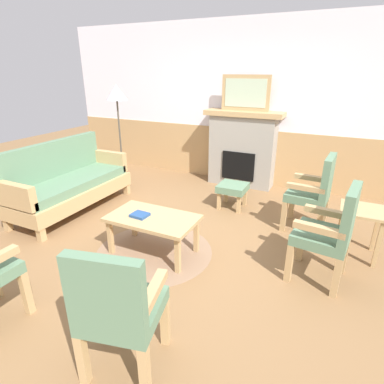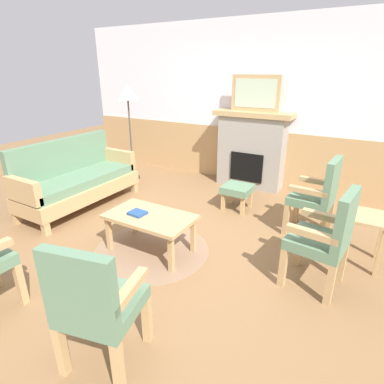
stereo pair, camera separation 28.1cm
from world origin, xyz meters
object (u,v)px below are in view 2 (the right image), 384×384
(couch, at_px, (77,180))
(side_table, at_px, (364,225))
(armchair_near_fireplace, at_px, (326,236))
(floor_lamp_by_couch, at_px, (128,98))
(armchair_by_window_left, at_px, (318,194))
(coffee_table, at_px, (150,220))
(framed_picture, at_px, (255,93))
(armchair_front_center, at_px, (95,302))
(book_on_table, at_px, (137,213))
(footstool, at_px, (237,190))
(fireplace, at_px, (251,149))

(couch, height_order, side_table, couch)
(armchair_near_fireplace, bearing_deg, floor_lamp_by_couch, 156.54)
(armchair_by_window_left, distance_m, floor_lamp_by_couch, 3.50)
(coffee_table, relative_size, side_table, 1.75)
(coffee_table, distance_m, side_table, 2.23)
(side_table, bearing_deg, floor_lamp_by_couch, 166.45)
(framed_picture, height_order, armchair_by_window_left, framed_picture)
(framed_picture, xyz_separation_m, floor_lamp_by_couch, (-2.03, -0.73, -0.11))
(armchair_by_window_left, distance_m, side_table, 0.67)
(couch, bearing_deg, side_table, 7.01)
(framed_picture, xyz_separation_m, armchair_front_center, (0.42, -3.93, -1.02))
(couch, xyz_separation_m, armchair_near_fireplace, (3.44, -0.16, 0.14))
(book_on_table, distance_m, side_table, 2.37)
(couch, relative_size, footstool, 4.50)
(fireplace, bearing_deg, couch, -131.78)
(side_table, bearing_deg, armchair_front_center, -121.99)
(couch, bearing_deg, fireplace, 48.22)
(framed_picture, height_order, footstool, framed_picture)
(fireplace, relative_size, coffee_table, 1.35)
(armchair_by_window_left, bearing_deg, side_table, -37.06)
(side_table, xyz_separation_m, floor_lamp_by_couch, (-3.86, 0.93, 1.02))
(book_on_table, relative_size, footstool, 0.44)
(framed_picture, height_order, armchair_near_fireplace, framed_picture)
(book_on_table, distance_m, armchair_near_fireplace, 1.91)
(coffee_table, relative_size, armchair_near_fireplace, 0.98)
(fireplace, height_order, side_table, fireplace)
(couch, bearing_deg, armchair_front_center, -38.26)
(footstool, relative_size, armchair_front_center, 0.41)
(coffee_table, bearing_deg, fireplace, 85.78)
(fireplace, distance_m, side_table, 2.48)
(framed_picture, bearing_deg, book_on_table, -96.92)
(armchair_by_window_left, xyz_separation_m, floor_lamp_by_couch, (-3.34, 0.53, 0.91))
(coffee_table, relative_size, armchair_by_window_left, 0.98)
(book_on_table, distance_m, footstool, 1.69)
(fireplace, xyz_separation_m, armchair_near_fireplace, (1.56, -2.28, -0.11))
(couch, distance_m, book_on_table, 1.65)
(coffee_table, bearing_deg, armchair_front_center, -65.82)
(fireplace, distance_m, couch, 2.85)
(framed_picture, distance_m, footstool, 1.65)
(fireplace, bearing_deg, armchair_front_center, -83.97)
(couch, distance_m, floor_lamp_by_couch, 1.75)
(book_on_table, relative_size, armchair_near_fireplace, 0.18)
(fireplace, distance_m, book_on_table, 2.66)
(framed_picture, relative_size, floor_lamp_by_couch, 0.48)
(footstool, bearing_deg, framed_picture, 100.75)
(armchair_near_fireplace, relative_size, floor_lamp_by_couch, 0.58)
(armchair_by_window_left, xyz_separation_m, armchair_front_center, (-0.90, -2.67, 0.00))
(footstool, relative_size, floor_lamp_by_couch, 0.24)
(fireplace, xyz_separation_m, floor_lamp_by_couch, (-2.03, -0.73, 0.80))
(side_table, bearing_deg, armchair_near_fireplace, -114.34)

